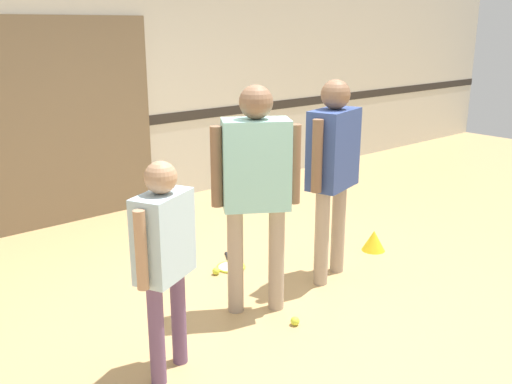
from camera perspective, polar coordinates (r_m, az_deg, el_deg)
ground_plane at (r=4.72m, az=0.89°, el=-10.38°), size 16.00×16.00×0.00m
wall_back at (r=6.65m, az=-15.86°, el=11.22°), size 16.00×0.07×3.20m
wall_panel at (r=6.29m, az=-23.78°, el=5.73°), size 3.26×0.05×2.22m
person_instructor at (r=4.14m, az=0.00°, el=1.57°), size 0.57×0.49×1.73m
person_student_left at (r=3.46m, az=-9.18°, el=-5.46°), size 0.48×0.36×1.38m
person_student_right at (r=4.75m, az=7.71°, el=3.25°), size 0.63×0.38×1.71m
racket_spare_on_floor at (r=5.25m, az=-2.55°, el=-7.40°), size 0.36×0.48×0.03m
tennis_ball_near_instructor at (r=4.31m, az=3.93°, el=-12.75°), size 0.07×0.07×0.07m
tennis_ball_by_spare_racket at (r=5.10m, az=-4.01°, el=-7.90°), size 0.07×0.07×0.07m
training_cone at (r=5.70m, az=11.69°, el=-4.78°), size 0.23×0.23×0.20m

